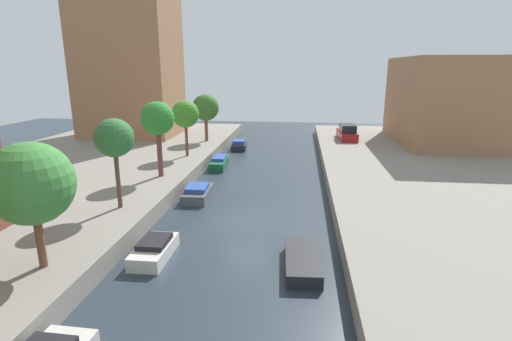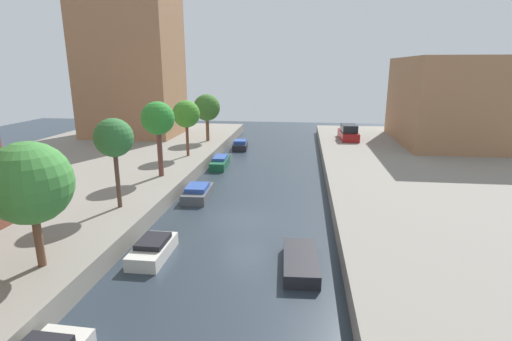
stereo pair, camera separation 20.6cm
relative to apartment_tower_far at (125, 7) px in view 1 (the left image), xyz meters
name	(u,v)px [view 1 (the left image)]	position (x,y,z in m)	size (l,w,h in m)	color
ground_plane	(245,221)	(16.00, -21.98, -14.72)	(84.00, 84.00, 0.00)	#28333D
quay_left	(4,202)	(1.00, -21.98, -14.22)	(20.00, 64.00, 1.00)	gray
apartment_tower_far	(125,7)	(0.00, 0.00, 0.00)	(10.00, 8.09, 27.45)	#9E704C
low_block_right	(450,101)	(34.00, -0.85, -9.46)	(10.00, 13.57, 8.53)	#9E704C
street_tree_1	(31,184)	(9.17, -29.92, -10.37)	(3.11, 3.11, 4.93)	brown
street_tree_2	(114,139)	(9.17, -23.26, -9.87)	(2.08, 2.08, 4.94)	brown
street_tree_3	(158,119)	(9.17, -16.78, -9.68)	(2.31, 2.31, 5.29)	brown
street_tree_4	(185,114)	(9.17, -10.17, -10.09)	(2.34, 2.34, 4.84)	brown
street_tree_5	(206,108)	(9.17, -2.92, -10.25)	(2.75, 2.75, 4.88)	brown
parked_car	(347,133)	(24.05, -0.24, -13.05)	(1.93, 4.56, 1.64)	maroon
moored_boat_left_2	(154,250)	(12.45, -26.89, -14.34)	(1.44, 3.04, 0.88)	beige
moored_boat_left_3	(198,193)	(12.29, -18.47, -14.32)	(1.67, 3.39, 0.93)	#4C5156
moored_boat_left_4	(219,162)	(11.97, -9.87, -14.31)	(1.46, 3.99, 0.94)	#195638
moored_boat_left_5	(239,145)	(12.51, -2.09, -14.29)	(1.71, 3.15, 1.03)	#232328
moored_boat_right_2	(302,262)	(19.24, -27.08, -14.43)	(1.67, 3.69, 0.59)	#232328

